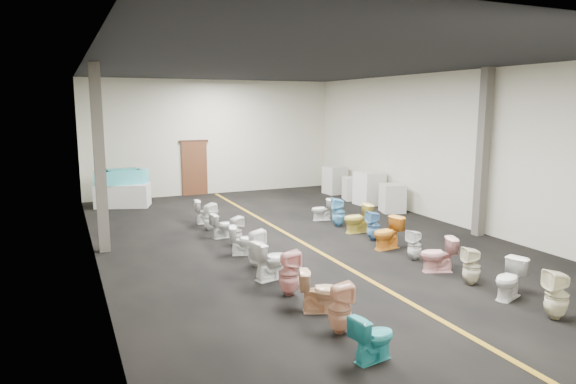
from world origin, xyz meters
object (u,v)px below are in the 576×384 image
Objects in this scene: toilet_left_1 at (340,308)px; toilet_right_4 at (415,245)px; toilet_left_7 at (236,231)px; toilet_right_3 at (438,255)px; toilet_left_9 at (209,217)px; toilet_right_5 at (388,233)px; toilet_left_8 at (223,225)px; bathtub at (122,176)px; toilet_left_10 at (207,211)px; toilet_right_1 at (510,279)px; toilet_left_5 at (256,248)px; toilet_left_2 at (321,291)px; toilet_left_4 at (271,260)px; appliance_crate_b at (369,188)px; toilet_left_0 at (373,337)px; toilet_left_6 at (244,240)px; toilet_right_2 at (472,266)px; toilet_right_8 at (339,212)px; toilet_right_9 at (322,210)px; toilet_left_3 at (289,273)px; toilet_right_7 at (358,219)px; appliance_crate_a at (392,198)px; toilet_right_0 at (557,295)px; toilet_right_6 at (374,226)px; appliance_crate_c at (354,189)px; display_table at (123,195)px.

toilet_left_1 is 4.38m from toilet_right_4.
toilet_right_3 reaches higher than toilet_left_7.
toilet_left_1 is 1.06× the size of toilet_left_9.
toilet_right_4 is at bearing -7.23° from toilet_right_5.
toilet_right_5 is at bearing -136.24° from toilet_left_8.
toilet_right_5 reaches higher than toilet_left_7.
toilet_left_8 is 0.88× the size of toilet_right_3.
bathtub reaches higher than toilet_left_10.
toilet_right_1 is 1.05× the size of toilet_right_4.
toilet_left_5 reaches higher than toilet_right_3.
toilet_left_2 is 0.91× the size of toilet_left_4.
appliance_crate_b reaches higher than toilet_left_1.
toilet_left_6 is (0.04, 5.59, 0.01)m from toilet_left_0.
toilet_left_9 reaches higher than toilet_right_2.
toilet_right_9 is at bearing -158.58° from toilet_right_8.
toilet_left_6 is (-0.08, 3.78, -0.02)m from toilet_left_2.
bathtub is at bearing 35.04° from toilet_left_10.
bathtub is at bearing -119.09° from toilet_right_8.
appliance_crate_b is 10.71m from toilet_left_1.
toilet_left_3 is 5.16m from toilet_right_7.
bathtub is 2.56× the size of toilet_left_10.
toilet_right_3 is (-2.78, -6.98, -0.21)m from appliance_crate_b.
appliance_crate_a is 8.72m from toilet_right_0.
toilet_left_9 is at bearing 5.80° from toilet_left_3.
toilet_right_0 is at bearing 4.96° from toilet_right_7.
toilet_left_3 reaches higher than toilet_left_2.
toilet_right_3 reaches higher than toilet_left_8.
appliance_crate_b is 1.50× the size of toilet_right_6.
toilet_left_1 is 5.05m from toilet_right_5.
toilet_right_5 is at bearing -64.19° from bathtub.
toilet_right_0 is at bearing 19.13° from toilet_right_2.
appliance_crate_c is 1.11× the size of toilet_right_2.
toilet_right_8 reaches higher than toilet_right_5.
appliance_crate_b is at bearing -21.45° from display_table.
toilet_left_2 is at bearing -101.48° from toilet_right_0.
toilet_right_1 is at bearing -65.23° from display_table.
toilet_left_7 is at bearing -172.85° from toilet_left_10.
appliance_crate_b is 1.44× the size of toilet_left_1.
toilet_left_1 is at bearing 156.27° from toilet_left_9.
toilet_left_8 is 4.01m from toilet_right_6.
toilet_right_4 is at bearing -102.85° from toilet_left_6.
toilet_left_9 is at bearing -13.59° from toilet_left_4.
toilet_right_6 is at bearing -165.17° from toilet_right_2.
toilet_left_10 is (0.05, 1.83, 0.03)m from toilet_left_8.
toilet_right_5 is at bearing -56.94° from display_table.
toilet_right_8 reaches higher than toilet_left_7.
toilet_left_2 reaches higher than toilet_left_0.
toilet_right_4 is at bearing -163.54° from toilet_right_2.
display_table reaches higher than toilet_right_3.
appliance_crate_a reaches higher than toilet_right_3.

